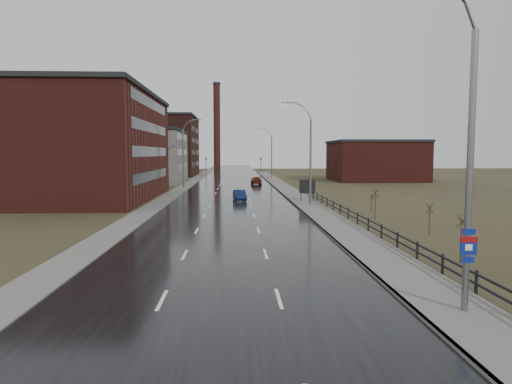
{
  "coord_description": "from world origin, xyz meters",
  "views": [
    {
      "loc": [
        0.61,
        -13.59,
        5.8
      ],
      "look_at": [
        2.08,
        19.28,
        3.0
      ],
      "focal_mm": 32.0,
      "sensor_mm": 36.0,
      "label": 1
    }
  ],
  "objects": [
    {
      "name": "streetlight_left",
      "position": [
        -7.7,
        62.0,
        5.84
      ],
      "size": [
        3.36,
        0.28,
        11.35
      ],
      "color": "slate",
      "rests_on": "ground"
    },
    {
      "name": "smokestack",
      "position": [
        -6.0,
        150.0,
        15.5
      ],
      "size": [
        2.7,
        2.7,
        30.7
      ],
      "color": "#331611",
      "rests_on": "ground"
    },
    {
      "name": "warehouse_mid",
      "position": [
        -17.99,
        78.0,
        5.26
      ],
      "size": [
        16.32,
        20.4,
        10.5
      ],
      "color": "slate",
      "rests_on": "ground"
    },
    {
      "name": "billboard",
      "position": [
        9.1,
        40.03,
        1.77
      ],
      "size": [
        1.9,
        0.17,
        2.68
      ],
      "color": "black",
      "rests_on": "ground"
    },
    {
      "name": "shrub_e",
      "position": [
        12.77,
        25.4,
        1.44
      ],
      "size": [
        0.64,
        0.67,
        2.71
      ],
      "color": "#382D23",
      "rests_on": "ground"
    },
    {
      "name": "shrub_f",
      "position": [
        14.03,
        30.59,
        0.94
      ],
      "size": [
        0.43,
        0.45,
        1.78
      ],
      "color": "#382D23",
      "rests_on": "ground"
    },
    {
      "name": "shrub_d",
      "position": [
        14.33,
        17.82,
        1.2
      ],
      "size": [
        0.54,
        0.57,
        2.26
      ],
      "color": "#382D23",
      "rests_on": "ground"
    },
    {
      "name": "guardrail",
      "position": [
        10.3,
        18.31,
        0.71
      ],
      "size": [
        0.1,
        53.05,
        1.1
      ],
      "color": "black",
      "rests_on": "ground"
    },
    {
      "name": "shrub_c",
      "position": [
        12.51,
        9.66,
        1.37
      ],
      "size": [
        0.61,
        0.64,
        2.58
      ],
      "color": "#382D23",
      "rests_on": "ground"
    },
    {
      "name": "curb_right",
      "position": [
        7.08,
        35.0,
        0.09
      ],
      "size": [
        0.16,
        180.0,
        0.18
      ],
      "primitive_type": "cube",
      "color": "slate",
      "rests_on": "ground"
    },
    {
      "name": "warehouse_far",
      "position": [
        -22.99,
        108.0,
        7.76
      ],
      "size": [
        26.52,
        24.48,
        15.5
      ],
      "color": "#331611",
      "rests_on": "ground"
    },
    {
      "name": "car_near",
      "position": [
        1.08,
        41.74,
        0.65
      ],
      "size": [
        1.74,
        4.03,
        1.29
      ],
      "primitive_type": "imported",
      "rotation": [
        0.0,
        0.0,
        0.1
      ],
      "color": "#0C193F",
      "rests_on": "ground"
    },
    {
      "name": "sidewalk_left",
      "position": [
        -8.2,
        60.0,
        0.06
      ],
      "size": [
        2.4,
        260.0,
        0.12
      ],
      "primitive_type": "cube",
      "color": "#595651",
      "rests_on": "ground"
    },
    {
      "name": "sidewalk_right",
      "position": [
        8.6,
        35.0,
        0.09
      ],
      "size": [
        3.2,
        180.0,
        0.18
      ],
      "primitive_type": "cube",
      "color": "#595651",
      "rests_on": "ground"
    },
    {
      "name": "streetlight_right_mid",
      "position": [
        8.5,
        36.0,
        5.84
      ],
      "size": [
        3.36,
        0.28,
        11.35
      ],
      "color": "slate",
      "rests_on": "ground"
    },
    {
      "name": "warehouse_near",
      "position": [
        -20.99,
        45.0,
        6.76
      ],
      "size": [
        22.44,
        28.56,
        13.5
      ],
      "color": "#471914",
      "rests_on": "ground"
    },
    {
      "name": "road",
      "position": [
        0.0,
        60.0,
        0.03
      ],
      "size": [
        14.0,
        300.0,
        0.06
      ],
      "primitive_type": "cube",
      "color": "black",
      "rests_on": "ground"
    },
    {
      "name": "car_far",
      "position": [
        4.41,
        70.39,
        0.77
      ],
      "size": [
        1.99,
        4.59,
        1.54
      ],
      "primitive_type": "imported",
      "rotation": [
        0.0,
        0.0,
        3.18
      ],
      "color": "#561B0E",
      "rests_on": "ground"
    },
    {
      "name": "streetlight_right_far",
      "position": [
        8.5,
        90.0,
        5.84
      ],
      "size": [
        3.36,
        0.28,
        11.35
      ],
      "color": "slate",
      "rests_on": "ground"
    },
    {
      "name": "building_right",
      "position": [
        30.3,
        82.0,
        4.26
      ],
      "size": [
        18.36,
        16.32,
        8.5
      ],
      "color": "#471914",
      "rests_on": "ground"
    },
    {
      "name": "streetlight_main",
      "position": [
        8.47,
        2.0,
        6.06
      ],
      "size": [
        3.91,
        0.29,
        12.11
      ],
      "color": "slate",
      "rests_on": "ground"
    },
    {
      "name": "traffic_light_left",
      "position": [
        -8.0,
        120.0,
        4.6
      ],
      "size": [
        0.58,
        2.73,
        5.3
      ],
      "color": "black",
      "rests_on": "ground"
    },
    {
      "name": "ground",
      "position": [
        0.0,
        0.0,
        0.0
      ],
      "size": [
        320.0,
        320.0,
        0.0
      ],
      "primitive_type": "plane",
      "color": "#2D2819",
      "rests_on": "ground"
    },
    {
      "name": "traffic_light_right",
      "position": [
        8.0,
        120.0,
        4.6
      ],
      "size": [
        0.58,
        2.73,
        5.3
      ],
      "color": "black",
      "rests_on": "ground"
    }
  ]
}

